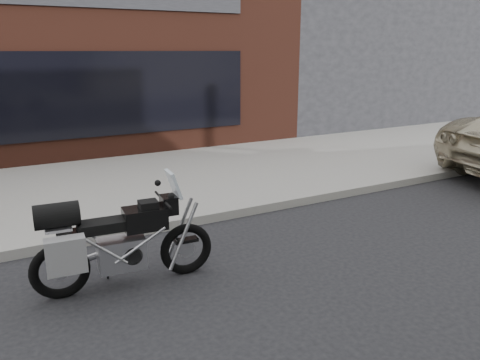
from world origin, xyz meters
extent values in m
plane|color=black|center=(0.00, 0.00, 0.00)|extent=(120.00, 120.00, 0.00)
cube|color=gray|center=(0.00, 7.00, 0.07)|extent=(44.00, 6.00, 0.15)
cube|color=#52261A|center=(-2.00, 14.00, 2.25)|extent=(14.00, 10.00, 4.50)
cube|color=black|center=(-2.00, 8.97, 1.70)|extent=(10.00, 0.08, 2.00)
cube|color=#27272C|center=(10.00, 14.00, 3.00)|extent=(10.00, 10.00, 6.00)
torus|color=black|center=(-2.74, 2.66, 0.33)|extent=(0.67, 0.16, 0.66)
torus|color=black|center=(-1.26, 2.54, 0.33)|extent=(0.67, 0.16, 0.66)
cube|color=#B7B7BC|center=(-2.05, 2.60, 0.42)|extent=(0.56, 0.34, 0.38)
cube|color=black|center=(-1.75, 2.58, 0.81)|extent=(0.52, 0.35, 0.26)
cube|color=black|center=(-2.25, 2.62, 0.79)|extent=(0.56, 0.32, 0.12)
cube|color=black|center=(-2.59, 2.64, 0.71)|extent=(0.31, 0.24, 0.14)
cube|color=black|center=(-1.46, 2.56, 0.94)|extent=(0.20, 0.25, 0.22)
cube|color=silver|center=(-1.39, 2.55, 1.19)|extent=(0.16, 0.31, 0.33)
cylinder|color=black|center=(-1.53, 2.56, 1.01)|extent=(0.08, 0.69, 0.03)
cube|color=#B7B7BC|center=(-2.71, 2.65, 0.85)|extent=(0.30, 0.32, 0.03)
cube|color=slate|center=(-2.69, 2.39, 0.61)|extent=(0.43, 0.21, 0.40)
cylinder|color=black|center=(-2.71, 2.65, 0.99)|extent=(0.49, 0.31, 0.28)
cylinder|color=#B7B7BC|center=(-2.43, 2.79, 0.35)|extent=(0.55, 0.12, 0.19)
camera|label=1|loc=(-3.25, -2.51, 2.73)|focal=35.00mm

